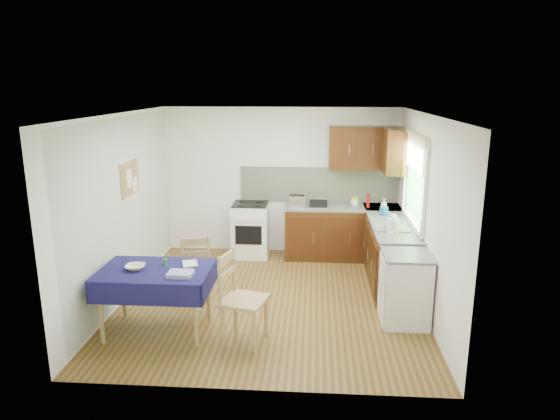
# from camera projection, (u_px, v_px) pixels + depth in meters

# --- Properties ---
(floor) EXTENTS (4.20, 4.20, 0.00)m
(floor) POSITION_uv_depth(u_px,v_px,m) (271.00, 299.00, 6.84)
(floor) COLOR #543716
(floor) RESTS_ON ground
(ceiling) EXTENTS (4.00, 4.20, 0.02)m
(ceiling) POSITION_uv_depth(u_px,v_px,m) (270.00, 114.00, 6.23)
(ceiling) COLOR white
(ceiling) RESTS_ON wall_back
(wall_back) EXTENTS (4.00, 0.02, 2.50)m
(wall_back) POSITION_uv_depth(u_px,v_px,m) (281.00, 181.00, 8.56)
(wall_back) COLOR white
(wall_back) RESTS_ON ground
(wall_front) EXTENTS (4.00, 0.02, 2.50)m
(wall_front) POSITION_uv_depth(u_px,v_px,m) (250.00, 268.00, 4.50)
(wall_front) COLOR white
(wall_front) RESTS_ON ground
(wall_left) EXTENTS (0.02, 4.20, 2.50)m
(wall_left) POSITION_uv_depth(u_px,v_px,m) (122.00, 208.00, 6.67)
(wall_left) COLOR silver
(wall_left) RESTS_ON ground
(wall_right) EXTENTS (0.02, 4.20, 2.50)m
(wall_right) POSITION_uv_depth(u_px,v_px,m) (425.00, 214.00, 6.40)
(wall_right) COLOR white
(wall_right) RESTS_ON ground
(base_cabinets) EXTENTS (1.90, 2.30, 0.86)m
(base_cabinets) POSITION_uv_depth(u_px,v_px,m) (363.00, 243.00, 7.86)
(base_cabinets) COLOR black
(base_cabinets) RESTS_ON ground
(worktop_back) EXTENTS (1.90, 0.60, 0.04)m
(worktop_back) POSITION_uv_depth(u_px,v_px,m) (343.00, 207.00, 8.29)
(worktop_back) COLOR slate
(worktop_back) RESTS_ON base_cabinets
(worktop_right) EXTENTS (0.60, 1.70, 0.04)m
(worktop_right) POSITION_uv_depth(u_px,v_px,m) (393.00, 227.00, 7.13)
(worktop_right) COLOR slate
(worktop_right) RESTS_ON base_cabinets
(worktop_corner) EXTENTS (0.60, 0.60, 0.04)m
(worktop_corner) POSITION_uv_depth(u_px,v_px,m) (382.00, 208.00, 8.25)
(worktop_corner) COLOR slate
(worktop_corner) RESTS_ON base_cabinets
(splashback) EXTENTS (2.70, 0.02, 0.60)m
(splashback) POSITION_uv_depth(u_px,v_px,m) (319.00, 185.00, 8.52)
(splashback) COLOR beige
(splashback) RESTS_ON wall_back
(upper_cabinets) EXTENTS (1.20, 0.85, 0.70)m
(upper_cabinets) POSITION_uv_depth(u_px,v_px,m) (374.00, 149.00, 8.02)
(upper_cabinets) COLOR black
(upper_cabinets) RESTS_ON wall_back
(stove) EXTENTS (0.60, 0.61, 0.92)m
(stove) POSITION_uv_depth(u_px,v_px,m) (251.00, 230.00, 8.50)
(stove) COLOR white
(stove) RESTS_ON ground
(window) EXTENTS (0.04, 1.48, 1.26)m
(window) POSITION_uv_depth(u_px,v_px,m) (415.00, 173.00, 6.98)
(window) COLOR #2A5C26
(window) RESTS_ON wall_right
(fridge) EXTENTS (0.58, 0.60, 0.89)m
(fridge) POSITION_uv_depth(u_px,v_px,m) (405.00, 289.00, 6.08)
(fridge) COLOR white
(fridge) RESTS_ON ground
(corkboard) EXTENTS (0.04, 0.62, 0.47)m
(corkboard) POSITION_uv_depth(u_px,v_px,m) (130.00, 179.00, 6.87)
(corkboard) COLOR #A48052
(corkboard) RESTS_ON wall_left
(dining_table) EXTENTS (1.29, 0.87, 0.78)m
(dining_table) POSITION_uv_depth(u_px,v_px,m) (156.00, 278.00, 5.81)
(dining_table) COLOR #131041
(dining_table) RESTS_ON ground
(chair_far) EXTENTS (0.52, 0.52, 0.95)m
(chair_far) POSITION_uv_depth(u_px,v_px,m) (196.00, 266.00, 6.67)
(chair_far) COLOR #A48052
(chair_far) RESTS_ON ground
(chair_near) EXTENTS (0.57, 0.57, 1.06)m
(chair_near) POSITION_uv_depth(u_px,v_px,m) (240.00, 295.00, 5.60)
(chair_near) COLOR #A48052
(chair_near) RESTS_ON ground
(toaster) EXTENTS (0.27, 0.17, 0.21)m
(toaster) POSITION_uv_depth(u_px,v_px,m) (297.00, 201.00, 8.21)
(toaster) COLOR silver
(toaster) RESTS_ON worktop_back
(sandwich_press) EXTENTS (0.29, 0.25, 0.17)m
(sandwich_press) POSITION_uv_depth(u_px,v_px,m) (318.00, 201.00, 8.27)
(sandwich_press) COLOR black
(sandwich_press) RESTS_ON worktop_back
(sauce_bottle) EXTENTS (0.05, 0.05, 0.23)m
(sauce_bottle) POSITION_uv_depth(u_px,v_px,m) (368.00, 201.00, 8.14)
(sauce_bottle) COLOR #B90E14
(sauce_bottle) RESTS_ON worktop_back
(yellow_packet) EXTENTS (0.12, 0.10, 0.14)m
(yellow_packet) POSITION_uv_depth(u_px,v_px,m) (355.00, 201.00, 8.33)
(yellow_packet) COLOR yellow
(yellow_packet) RESTS_ON worktop_back
(dish_rack) EXTENTS (0.46, 0.35, 0.22)m
(dish_rack) POSITION_uv_depth(u_px,v_px,m) (392.00, 227.00, 6.95)
(dish_rack) COLOR gray
(dish_rack) RESTS_ON worktop_right
(kettle) EXTENTS (0.16, 0.16, 0.27)m
(kettle) POSITION_uv_depth(u_px,v_px,m) (393.00, 224.00, 6.75)
(kettle) COLOR white
(kettle) RESTS_ON worktop_right
(cup) EXTENTS (0.15, 0.15, 0.11)m
(cup) POSITION_uv_depth(u_px,v_px,m) (355.00, 204.00, 8.21)
(cup) COLOR silver
(cup) RESTS_ON worktop_back
(soap_bottle_a) EXTENTS (0.15, 0.15, 0.27)m
(soap_bottle_a) POSITION_uv_depth(u_px,v_px,m) (384.00, 207.00, 7.67)
(soap_bottle_a) COLOR white
(soap_bottle_a) RESTS_ON worktop_right
(soap_bottle_b) EXTENTS (0.13, 0.13, 0.21)m
(soap_bottle_b) POSITION_uv_depth(u_px,v_px,m) (384.00, 209.00, 7.66)
(soap_bottle_b) COLOR #1B559F
(soap_bottle_b) RESTS_ON worktop_right
(soap_bottle_c) EXTENTS (0.15, 0.15, 0.17)m
(soap_bottle_c) POSITION_uv_depth(u_px,v_px,m) (393.00, 222.00, 7.01)
(soap_bottle_c) COLOR #23813E
(soap_bottle_c) RESTS_ON worktop_right
(plate_bowl) EXTENTS (0.26, 0.26, 0.05)m
(plate_bowl) POSITION_uv_depth(u_px,v_px,m) (135.00, 267.00, 5.77)
(plate_bowl) COLOR #F2EBC6
(plate_bowl) RESTS_ON dining_table
(book) EXTENTS (0.23, 0.27, 0.02)m
(book) POSITION_uv_depth(u_px,v_px,m) (183.00, 264.00, 5.91)
(book) COLOR white
(book) RESTS_ON dining_table
(spice_jar) EXTENTS (0.04, 0.04, 0.09)m
(spice_jar) POSITION_uv_depth(u_px,v_px,m) (165.00, 262.00, 5.90)
(spice_jar) COLOR #238325
(spice_jar) RESTS_ON dining_table
(tea_towel) EXTENTS (0.27, 0.22, 0.05)m
(tea_towel) POSITION_uv_depth(u_px,v_px,m) (180.00, 274.00, 5.57)
(tea_towel) COLOR navy
(tea_towel) RESTS_ON dining_table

